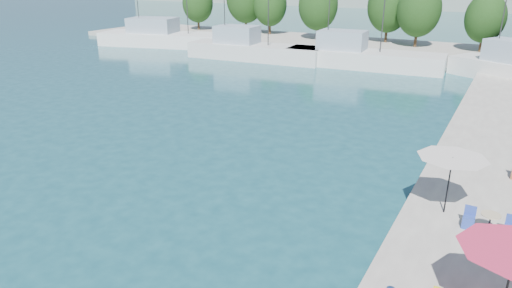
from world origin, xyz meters
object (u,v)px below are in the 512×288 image
Objects in this scene: trawler_02 at (252,50)px; trawler_03 at (360,57)px; trawler_01 at (171,38)px; umbrella_white at (452,163)px.

trawler_03 is (12.56, 1.61, -0.00)m from trawler_02.
trawler_01 is 1.29× the size of trawler_03.
trawler_02 is 38.94m from umbrella_white.
trawler_03 is at bearing -18.59° from trawler_01.
trawler_03 is at bearing 113.36° from umbrella_white.
umbrella_white is at bearing -71.03° from trawler_03.
trawler_01 is 52.36m from umbrella_white.
trawler_03 is (27.71, -1.85, 0.00)m from trawler_01.
umbrella_white is (40.97, -32.56, 1.66)m from trawler_01.
trawler_01 reaches higher than umbrella_white.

